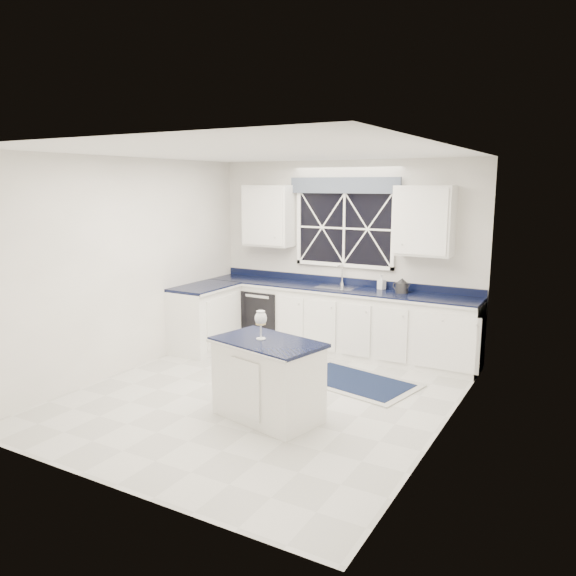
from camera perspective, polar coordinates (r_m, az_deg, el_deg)
The scene contains 13 objects.
ground at distance 6.49m, azimuth -2.58°, elevation -10.88°, with size 4.50×4.50×0.00m, color beige.
back_wall at distance 8.10m, azimuth 5.81°, elevation 3.25°, with size 4.00×0.10×2.70m, color white.
base_cabinets at distance 8.00m, azimuth 2.17°, elevation -3.36°, with size 3.99×1.60×0.90m.
countertop at distance 7.90m, azimuth 4.88°, elevation -0.08°, with size 3.98×0.64×0.04m, color black.
dishwasher at distance 8.51m, azimuth -1.93°, elevation -2.78°, with size 0.60×0.58×0.82m, color black.
window at distance 8.02m, azimuth 5.74°, elevation 6.62°, with size 1.65×0.09×1.26m.
upper_cabinets at distance 7.90m, azimuth 5.38°, elevation 7.08°, with size 3.10×0.34×0.90m.
faucet at distance 8.04m, azimuth 5.47°, elevation 1.40°, with size 0.05×0.20×0.30m.
island at distance 5.79m, azimuth -2.04°, elevation -9.24°, with size 1.22×0.89×0.82m.
rug at distance 6.95m, azimuth 6.76°, elevation -9.40°, with size 1.62×1.18×0.02m.
kettle at distance 7.61m, azimuth 11.48°, elevation 0.19°, with size 0.27×0.22×0.20m.
wine_glass at distance 5.67m, azimuth -2.78°, elevation -3.23°, with size 0.12×0.12×0.29m.
soap_bottle at distance 7.82m, azimuth 9.49°, elevation 0.59°, with size 0.09×0.09×0.20m, color silver.
Camera 1 is at (3.22, -5.12, 2.37)m, focal length 35.00 mm.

